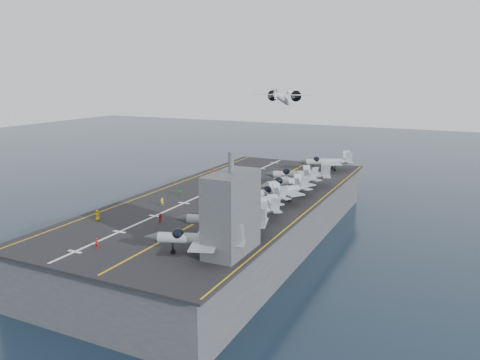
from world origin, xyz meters
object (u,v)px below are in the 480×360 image
at_px(fighter_jet_0, 201,238).
at_px(transport_plane, 282,98).
at_px(island_superstructure, 231,203).
at_px(tow_cart_a, 207,216).

bearing_deg(fighter_jet_0, transport_plane, 103.75).
xyz_separation_m(island_superstructure, fighter_jet_0, (-3.53, -2.84, -4.88)).
xyz_separation_m(fighter_jet_0, tow_cart_a, (-7.86, 15.44, -2.00)).
bearing_deg(island_superstructure, tow_cart_a, 132.09).
bearing_deg(island_superstructure, transport_plane, 106.30).
height_order(fighter_jet_0, tow_cart_a, fighter_jet_0).
relative_size(island_superstructure, transport_plane, 0.73).
bearing_deg(transport_plane, island_superstructure, -73.70).
bearing_deg(tow_cart_a, fighter_jet_0, -63.04).
bearing_deg(tow_cart_a, transport_plane, 100.81).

